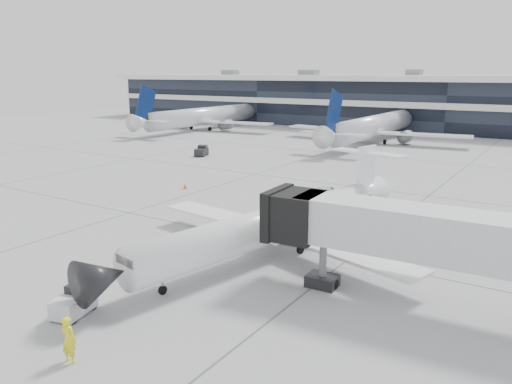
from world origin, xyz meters
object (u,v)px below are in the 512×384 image
Objects in this scene: baggage_tug at (74,302)px; jet_bridge at (442,237)px; ramp_worker at (69,339)px; regional_jet at (276,223)px.

jet_bridge is at bearing 19.02° from baggage_tug.
ramp_worker is at bearing -54.76° from baggage_tug.
baggage_tug is at bearing -149.33° from jet_bridge.
ramp_worker is (-11.61, -12.81, -2.91)m from jet_bridge.
regional_jet reaches higher than jet_bridge.
regional_jet is 15.77m from ramp_worker.
ramp_worker is 4.44m from baggage_tug.
ramp_worker is at bearing -135.13° from jet_bridge.
regional_jet is 13.55m from baggage_tug.
jet_bridge is at bearing -138.09° from ramp_worker.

